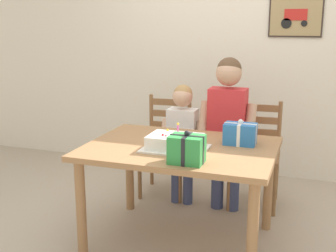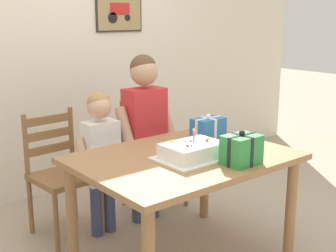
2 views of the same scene
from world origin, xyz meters
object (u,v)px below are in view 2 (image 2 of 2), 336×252
gift_box_red_large (208,129)px  chair_left (61,174)px  dining_table (183,170)px  child_younger (101,150)px  gift_box_beside_cake (241,150)px  birthday_cake (192,151)px  child_older (145,122)px  chair_right (151,153)px

gift_box_red_large → chair_left: size_ratio=0.25×
dining_table → gift_box_red_large: size_ratio=5.76×
child_younger → gift_box_beside_cake: bearing=-71.4°
gift_box_beside_cake → child_younger: (-0.35, 1.03, -0.18)m
birthday_cake → child_older: child_older is taller
dining_table → chair_left: 1.00m
chair_left → dining_table: bearing=-64.7°
chair_right → dining_table: bearing=-115.0°
dining_table → chair_right: size_ratio=1.46×
birthday_cake → gift_box_beside_cake: bearing=-58.0°
chair_right → gift_box_beside_cake: bearing=-102.1°
birthday_cake → child_older: (0.21, 0.78, 0.01)m
dining_table → child_younger: 0.71m
dining_table → gift_box_beside_cake: gift_box_beside_cake is taller
chair_right → child_younger: size_ratio=0.85×
gift_box_red_large → birthday_cake: bearing=-145.3°
gift_box_beside_cake → child_younger: 1.10m
gift_box_red_large → chair_right: size_ratio=0.25×
gift_box_beside_cake → chair_left: 1.41m
birthday_cake → gift_box_red_large: birthday_cake is taller
gift_box_beside_cake → chair_right: (0.27, 1.24, -0.36)m
gift_box_red_large → gift_box_beside_cake: (-0.24, -0.53, 0.01)m
child_older → child_younger: size_ratio=1.23×
chair_left → child_older: 0.74m
chair_right → birthday_cake: bearing=-113.3°
dining_table → gift_box_beside_cake: 0.42m
chair_left → chair_right: (0.84, 0.00, 0.00)m
gift_box_red_large → dining_table: bearing=-154.9°
dining_table → birthday_cake: (-0.01, -0.09, 0.15)m
chair_left → chair_right: 0.84m
gift_box_beside_cake → chair_left: gift_box_beside_cake is taller
birthday_cake → chair_left: 1.12m
child_older → chair_right: bearing=43.8°
gift_box_beside_cake → child_older: (0.05, 1.03, -0.03)m
child_younger → child_older: bearing=-0.1°
gift_box_red_large → child_older: (-0.20, 0.50, -0.01)m
dining_table → child_older: child_older is taller
chair_left → gift_box_red_large: bearing=-41.0°
dining_table → chair_right: bearing=65.0°
gift_box_red_large → chair_right: 0.79m
gift_box_beside_cake → chair_right: size_ratio=0.24×
chair_right → child_older: (-0.22, -0.21, 0.34)m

